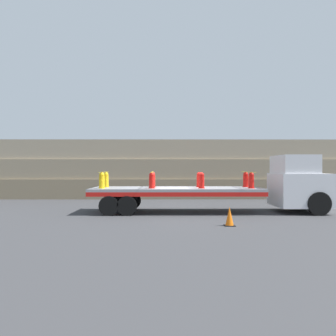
# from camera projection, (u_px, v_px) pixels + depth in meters

# --- Properties ---
(ground_plane) EXTENTS (120.00, 120.00, 0.00)m
(ground_plane) POSITION_uv_depth(u_px,v_px,m) (176.00, 212.00, 16.12)
(ground_plane) COLOR #38383A
(rock_cliff) EXTENTS (60.00, 3.30, 4.19)m
(rock_cliff) POSITION_uv_depth(u_px,v_px,m) (173.00, 169.00, 24.33)
(rock_cliff) COLOR #84755B
(rock_cliff) RESTS_ON ground_plane
(truck_cab) EXTENTS (2.43, 2.63, 2.81)m
(truck_cab) POSITION_uv_depth(u_px,v_px,m) (300.00, 184.00, 16.16)
(truck_cab) COLOR silver
(truck_cab) RESTS_ON ground_plane
(flatbed_trailer) EXTENTS (8.32, 2.57, 1.21)m
(flatbed_trailer) POSITION_uv_depth(u_px,v_px,m) (163.00, 193.00, 16.11)
(flatbed_trailer) COLOR gray
(flatbed_trailer) RESTS_ON ground_plane
(fire_hydrant_yellow_near_0) EXTENTS (0.33, 0.49, 0.77)m
(fire_hydrant_yellow_near_0) POSITION_uv_depth(u_px,v_px,m) (102.00, 181.00, 15.55)
(fire_hydrant_yellow_near_0) COLOR gold
(fire_hydrant_yellow_near_0) RESTS_ON flatbed_trailer
(fire_hydrant_yellow_far_0) EXTENTS (0.33, 0.49, 0.77)m
(fire_hydrant_yellow_far_0) POSITION_uv_depth(u_px,v_px,m) (106.00, 180.00, 16.64)
(fire_hydrant_yellow_far_0) COLOR gold
(fire_hydrant_yellow_far_0) RESTS_ON flatbed_trailer
(fire_hydrant_red_near_1) EXTENTS (0.33, 0.49, 0.77)m
(fire_hydrant_red_near_1) POSITION_uv_depth(u_px,v_px,m) (152.00, 181.00, 15.57)
(fire_hydrant_red_near_1) COLOR red
(fire_hydrant_red_near_1) RESTS_ON flatbed_trailer
(fire_hydrant_red_far_1) EXTENTS (0.33, 0.49, 0.77)m
(fire_hydrant_red_far_1) POSITION_uv_depth(u_px,v_px,m) (153.00, 180.00, 16.65)
(fire_hydrant_red_far_1) COLOR red
(fire_hydrant_red_far_1) RESTS_ON flatbed_trailer
(fire_hydrant_red_near_2) EXTENTS (0.33, 0.49, 0.77)m
(fire_hydrant_red_near_2) POSITION_uv_depth(u_px,v_px,m) (202.00, 181.00, 15.58)
(fire_hydrant_red_near_2) COLOR red
(fire_hydrant_red_near_2) RESTS_ON flatbed_trailer
(fire_hydrant_red_far_2) EXTENTS (0.33, 0.49, 0.77)m
(fire_hydrant_red_far_2) POSITION_uv_depth(u_px,v_px,m) (199.00, 180.00, 16.67)
(fire_hydrant_red_far_2) COLOR red
(fire_hydrant_red_far_2) RESTS_ON flatbed_trailer
(fire_hydrant_red_near_3) EXTENTS (0.33, 0.49, 0.77)m
(fire_hydrant_red_near_3) POSITION_uv_depth(u_px,v_px,m) (251.00, 181.00, 15.60)
(fire_hydrant_red_near_3) COLOR red
(fire_hydrant_red_near_3) RESTS_ON flatbed_trailer
(fire_hydrant_red_far_3) EXTENTS (0.33, 0.49, 0.77)m
(fire_hydrant_red_far_3) POSITION_uv_depth(u_px,v_px,m) (246.00, 180.00, 16.68)
(fire_hydrant_red_far_3) COLOR red
(fire_hydrant_red_far_3) RESTS_ON flatbed_trailer
(cargo_strap_rear) EXTENTS (0.05, 2.67, 0.01)m
(cargo_strap_rear) POSITION_uv_depth(u_px,v_px,m) (104.00, 172.00, 16.10)
(cargo_strap_rear) COLOR yellow
(cargo_strap_rear) RESTS_ON fire_hydrant_yellow_near_0
(cargo_strap_middle) EXTENTS (0.05, 2.67, 0.01)m
(cargo_strap_middle) POSITION_uv_depth(u_px,v_px,m) (152.00, 172.00, 16.11)
(cargo_strap_middle) COLOR yellow
(cargo_strap_middle) RESTS_ON fire_hydrant_red_near_1
(cargo_strap_front) EXTENTS (0.05, 2.67, 0.01)m
(cargo_strap_front) POSITION_uv_depth(u_px,v_px,m) (248.00, 172.00, 16.14)
(cargo_strap_front) COLOR yellow
(cargo_strap_front) RESTS_ON fire_hydrant_red_near_3
(traffic_cone) EXTENTS (0.40, 0.40, 0.71)m
(traffic_cone) POSITION_uv_depth(u_px,v_px,m) (229.00, 217.00, 12.32)
(traffic_cone) COLOR black
(traffic_cone) RESTS_ON ground_plane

